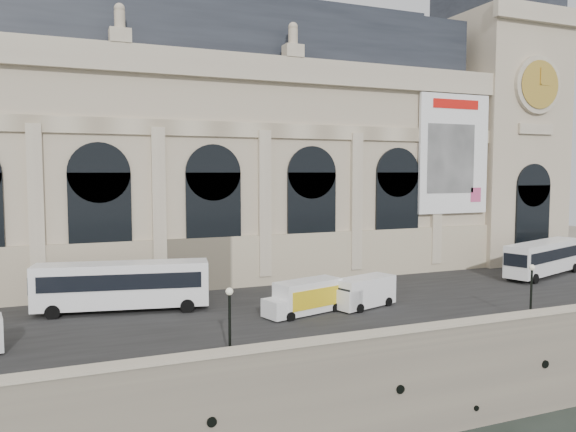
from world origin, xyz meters
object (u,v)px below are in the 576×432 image
Objects in this scene: bus_left at (122,285)px; box_truck at (304,298)px; bus_right at (544,257)px; lamp_left at (230,325)px; van_c at (362,293)px; lamp_right at (531,293)px.

bus_left is 1.98× the size of box_truck.
bus_left is 42.84m from bus_right.
bus_left reaches higher than bus_right.
lamp_left is at bearing -135.79° from box_truck.
box_truck reaches higher than van_c.
van_c is 12.66m from lamp_right.
bus_right is 20.18m from lamp_right.
bus_right is at bearing 10.86° from van_c.
bus_right is 2.12× the size of van_c.
lamp_left is at bearing -148.66° from van_c.
lamp_left reaches higher than box_truck.
bus_right is 30.22m from box_truck.
lamp_left is 1.02× the size of lamp_right.
lamp_right is at bearing -29.93° from box_truck.
lamp_left is (-38.27, -13.00, 0.10)m from bus_right.
bus_left is at bearing 161.47° from van_c.
lamp_right is at bearing -41.85° from van_c.
van_c is 15.91m from lamp_left.
bus_right is at bearing 18.77° from lamp_left.
lamp_right reaches higher than bus_right.
lamp_right is (14.54, -8.37, 0.81)m from box_truck.
bus_right is at bearing 9.13° from box_truck.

